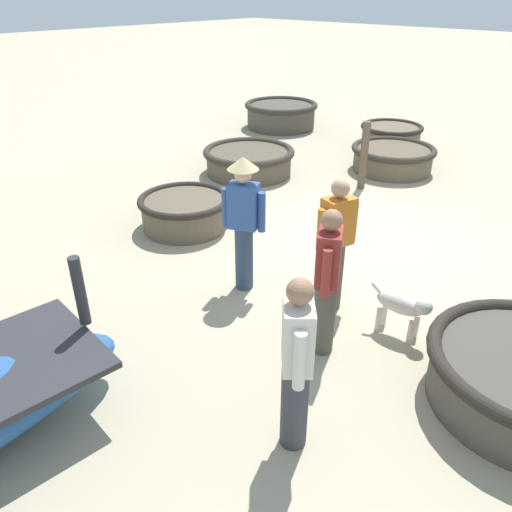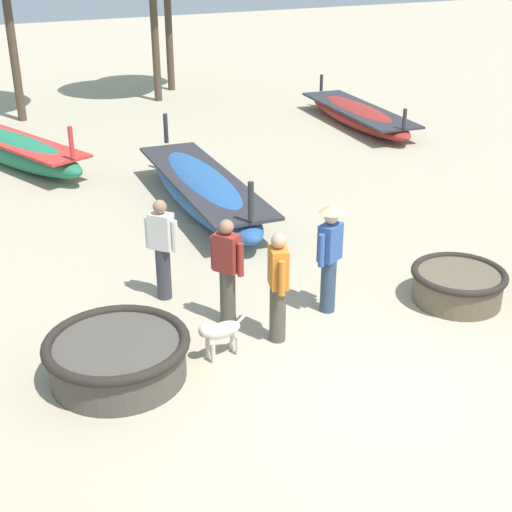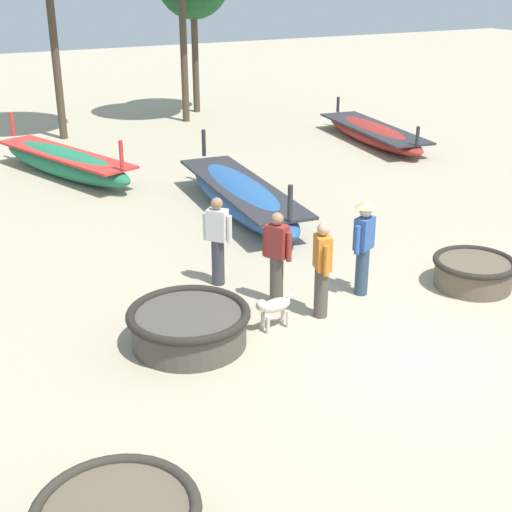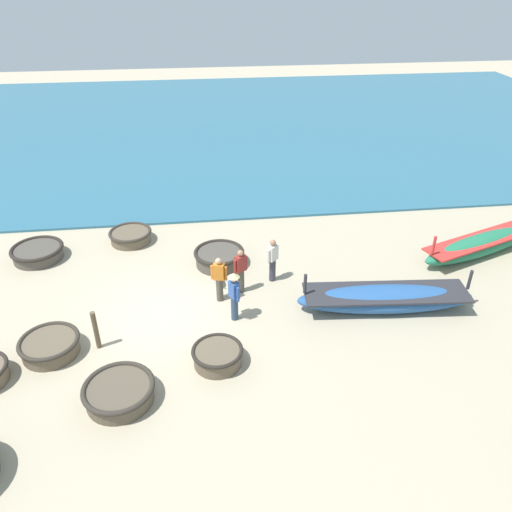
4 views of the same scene
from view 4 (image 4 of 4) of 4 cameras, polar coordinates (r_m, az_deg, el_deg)
name	(u,v)px [view 4 (image 4 of 4)]	position (r m, az deg, el deg)	size (l,w,h in m)	color
ground_plane	(166,314)	(15.84, -10.27, -6.58)	(80.00, 80.00, 0.00)	tan
sea	(237,123)	(34.15, -2.21, 14.91)	(28.00, 52.00, 0.10)	#2D667F
coracle_upturned	(218,355)	(13.80, -4.42, -11.27)	(1.41, 1.41, 0.51)	brown
coracle_weathered	(131,236)	(19.92, -14.15, 2.26)	(1.64, 1.64, 0.47)	brown
coracle_tilted	(119,392)	(13.25, -15.37, -14.76)	(1.81, 1.81, 0.51)	brown
coracle_nearest	(50,345)	(15.18, -22.49, -9.43)	(1.67, 1.67, 0.50)	brown
coracle_front_right	(38,252)	(19.88, -23.69, 0.40)	(1.88, 1.88, 0.49)	#4C473F
coracle_center	(219,257)	(17.90, -4.22, -0.09)	(1.81, 1.81, 0.56)	#4C473F
long_boat_green_hull	(385,298)	(16.12, 14.55, -4.71)	(1.65, 5.61, 1.34)	#285693
long_boat_ochre_hull	(481,245)	(20.24, 24.28, 1.19)	(2.79, 5.36, 1.35)	#237551
fisherman_standing_left	(273,259)	(16.71, 1.91, -0.36)	(0.39, 0.42, 1.57)	#383842
fisherman_hauling	(234,293)	(14.86, -2.51, -4.27)	(0.49, 0.36, 1.67)	#2D425B
fisherman_standing_right	(219,278)	(15.77, -4.23, -2.55)	(0.31, 0.51, 1.57)	#4C473D
fisherman_with_hat	(241,270)	(16.14, -1.75, -1.60)	(0.36, 0.47, 1.57)	#4C473D
dog	(217,276)	(16.75, -4.48, -2.24)	(0.69, 0.24, 0.55)	beige
mooring_post_inland	(96,330)	(14.72, -17.84, -8.07)	(0.14, 0.14, 1.23)	brown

